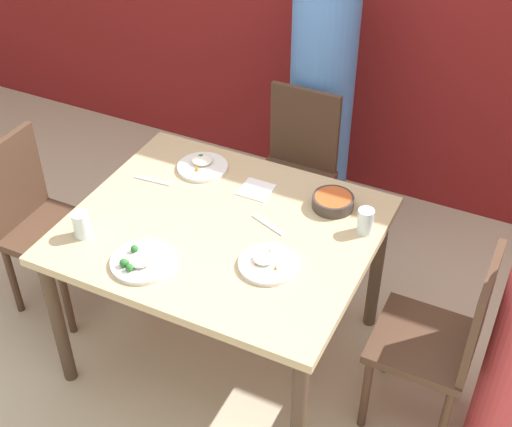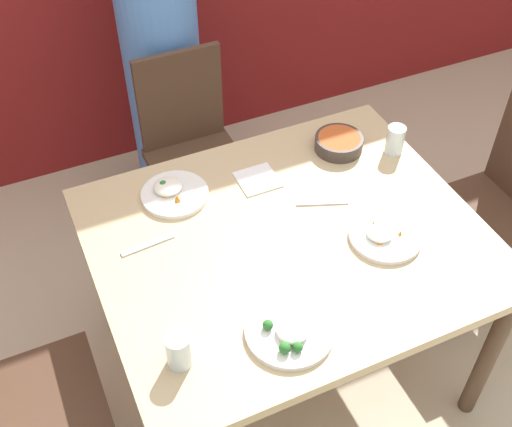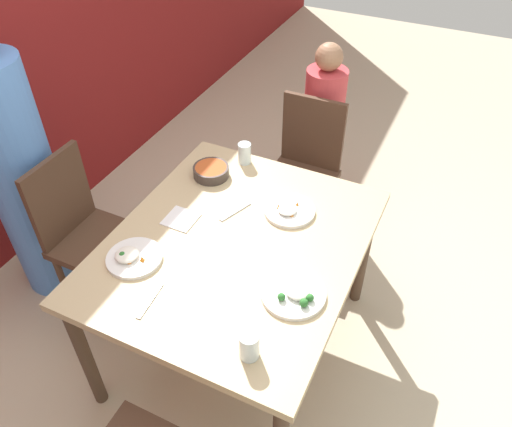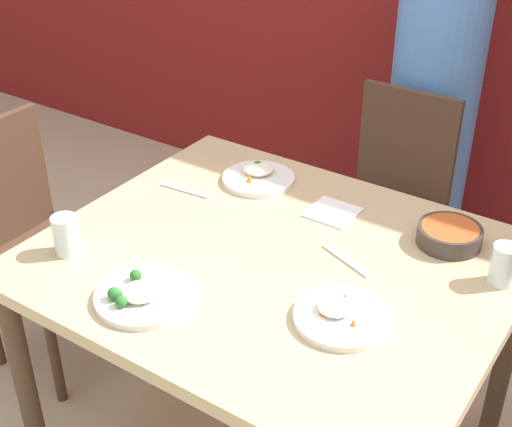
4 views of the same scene
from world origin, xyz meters
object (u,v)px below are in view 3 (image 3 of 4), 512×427
object	(u,v)px
glass_water_tall	(249,346)
chair_child_spot	(304,169)
person_adult	(23,180)
chair_adult_spot	(86,231)
plate_rice_adult	(289,210)
person_child	(321,139)
bowl_curry	(211,171)

from	to	relation	value
glass_water_tall	chair_child_spot	bearing A→B (deg)	13.28
chair_child_spot	person_adult	xyz separation A→B (m)	(-1.00, 1.17, 0.22)
chair_adult_spot	plate_rice_adult	world-z (taller)	chair_adult_spot
chair_child_spot	person_child	bearing A→B (deg)	90.00
chair_adult_spot	bowl_curry	world-z (taller)	chair_adult_spot
chair_child_spot	plate_rice_adult	world-z (taller)	chair_child_spot
chair_adult_spot	glass_water_tall	world-z (taller)	chair_adult_spot
chair_child_spot	plate_rice_adult	xyz separation A→B (m)	(-0.69, -0.18, 0.27)
person_adult	plate_rice_adult	size ratio (longest dim) A/B	6.62
chair_child_spot	person_adult	size ratio (longest dim) A/B	0.58
chair_adult_spot	person_child	xyz separation A→B (m)	(1.29, -0.82, 0.04)
plate_rice_adult	glass_water_tall	bearing A→B (deg)	-167.79
chair_adult_spot	chair_child_spot	bearing A→B (deg)	-39.53
bowl_curry	glass_water_tall	xyz separation A→B (m)	(-0.85, -0.63, 0.03)
bowl_curry	plate_rice_adult	xyz separation A→B (m)	(-0.09, -0.46, -0.02)
person_adult	bowl_curry	distance (m)	0.97
person_child	plate_rice_adult	world-z (taller)	person_child
bowl_curry	plate_rice_adult	bearing A→B (deg)	-101.26
bowl_curry	glass_water_tall	world-z (taller)	glass_water_tall
chair_child_spot	person_adult	bearing A→B (deg)	-139.46
bowl_curry	glass_water_tall	size ratio (longest dim) A/B	1.59
person_adult	glass_water_tall	distance (m)	1.58
chair_adult_spot	person_child	bearing A→B (deg)	-32.52
chair_child_spot	glass_water_tall	world-z (taller)	chair_child_spot
glass_water_tall	person_adult	bearing A→B (deg)	73.47
person_adult	glass_water_tall	world-z (taller)	person_adult
person_child	glass_water_tall	world-z (taller)	person_child
chair_adult_spot	chair_child_spot	distance (m)	1.30
person_adult	glass_water_tall	size ratio (longest dim) A/B	13.86
plate_rice_adult	glass_water_tall	size ratio (longest dim) A/B	2.09
chair_adult_spot	person_adult	size ratio (longest dim) A/B	0.58
chair_child_spot	chair_adult_spot	bearing A→B (deg)	-129.53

